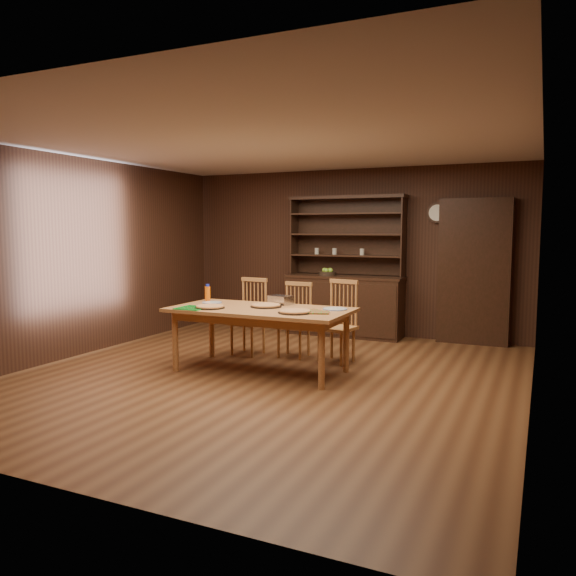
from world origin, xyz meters
The scene contains 20 objects.
floor centered at (0.00, 0.00, 0.00)m, with size 6.00×6.00×0.00m, color brown.
room_shell centered at (0.00, 0.00, 1.58)m, with size 6.00×6.00×6.00m.
china_hutch centered at (0.00, 2.75, 0.60)m, with size 1.84×0.52×2.17m.
doorway centered at (1.90, 2.90, 1.05)m, with size 1.00×0.18×2.10m, color #321910.
wall_clock centered at (1.35, 2.96, 1.90)m, with size 0.30×0.05×0.30m.
dining_table centered at (-0.16, 0.19, 0.68)m, with size 2.08×1.04×0.75m.
chair_left centered at (-0.73, 1.01, 0.54)m, with size 0.44×0.42×1.01m.
chair_center centered at (-0.12, 1.12, 0.51)m, with size 0.40×0.38×0.97m.
chair_right centered at (0.50, 1.08, 0.54)m, with size 0.49×0.48×1.03m.
pizza_left centered at (-0.69, -0.06, 0.77)m, with size 0.34×0.34×0.04m.
pizza_right centered at (0.36, 0.01, 0.77)m, with size 0.37×0.37×0.04m.
pizza_center centered at (-0.14, 0.31, 0.77)m, with size 0.37×0.37×0.04m.
cooling_rack centered at (-0.86, -0.15, 0.76)m, with size 0.32×0.32×0.01m, color #0B972A, non-canonical shape.
plate_left centered at (-0.90, 0.32, 0.76)m, with size 0.24×0.24×0.02m.
plate_right centered at (0.67, 0.43, 0.76)m, with size 0.28×0.28×0.02m.
foil_dish centered at (-0.08, 0.59, 0.80)m, with size 0.27×0.19×0.11m, color silver.
juice_bottle centered at (-1.07, 0.49, 0.85)m, with size 0.07×0.07×0.22m.
pot_holder_a centered at (0.60, 0.11, 0.76)m, with size 0.22×0.22×0.02m, color #A01219.
pot_holder_b centered at (0.49, 0.17, 0.76)m, with size 0.21×0.21×0.02m, color #A01219.
fruit_bowl centered at (-0.27, 2.69, 0.98)m, with size 0.28×0.28×0.12m.
Camera 1 is at (2.81, -5.53, 1.66)m, focal length 35.00 mm.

